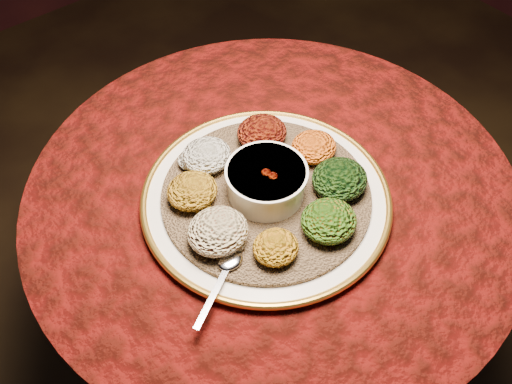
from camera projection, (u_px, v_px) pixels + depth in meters
table at (271, 240)px, 1.24m from camera, size 0.96×0.96×0.73m
platter at (266, 198)px, 1.07m from camera, size 0.59×0.59×0.02m
injera at (266, 195)px, 1.06m from camera, size 0.51×0.51×0.01m
stew_bowl at (266, 180)px, 1.03m from camera, size 0.15×0.15×0.06m
spoon at (228, 266)px, 0.95m from camera, size 0.14×0.09×0.01m
portion_ayib at (206, 156)px, 1.08m from camera, size 0.10×0.09×0.05m
portion_kitfo at (262, 132)px, 1.12m from camera, size 0.10×0.10×0.05m
portion_tikil at (314, 147)px, 1.10m from camera, size 0.09×0.08×0.04m
portion_gomen at (340, 179)px, 1.04m from camera, size 0.11×0.10×0.05m
portion_mixveg at (329, 221)px, 0.98m from camera, size 0.10×0.10×0.05m
portion_kik at (276, 247)px, 0.95m from camera, size 0.08×0.08×0.04m
portion_timatim at (218, 231)px, 0.97m from camera, size 0.11×0.10×0.05m
portion_shiro at (192, 191)px, 1.03m from camera, size 0.09×0.09×0.05m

